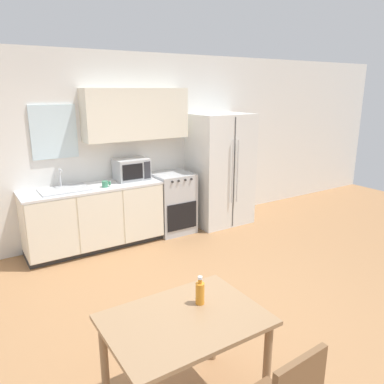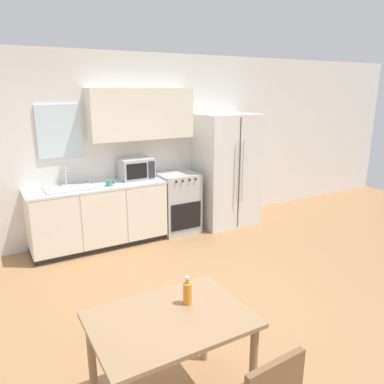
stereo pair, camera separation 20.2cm
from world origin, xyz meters
TOP-DOWN VIEW (x-y plane):
  - ground_plane at (0.00, 0.00)m, footprint 12.00×12.00m
  - wall_back at (0.06, 2.31)m, footprint 12.00×0.38m
  - kitchen_counter at (-0.34, 2.01)m, footprint 1.90×0.61m
  - oven_range at (0.90, 2.00)m, footprint 0.58×0.63m
  - refrigerator at (1.78, 1.95)m, footprint 0.95×0.76m
  - kitchen_sink at (-0.71, 2.02)m, footprint 0.63×0.42m
  - microwave at (0.28, 2.10)m, footprint 0.48×0.36m
  - coffee_mug at (-0.19, 1.89)m, footprint 0.12×0.08m
  - dining_table at (-0.73, -1.05)m, footprint 1.04×0.75m
  - drink_bottle at (-0.55, -0.96)m, footprint 0.06×0.06m

SIDE VIEW (x-z plane):
  - ground_plane at x=0.00m, z-range 0.00..0.00m
  - kitchen_counter at x=-0.34m, z-range 0.00..0.90m
  - oven_range at x=0.90m, z-range 0.00..0.94m
  - dining_table at x=-0.73m, z-range 0.25..0.98m
  - drink_bottle at x=-0.55m, z-range 0.71..0.92m
  - refrigerator at x=1.78m, z-range 0.00..1.81m
  - kitchen_sink at x=-0.71m, z-range 0.78..1.04m
  - coffee_mug at x=-0.19m, z-range 0.90..0.98m
  - microwave at x=0.28m, z-range 0.90..1.21m
  - wall_back at x=0.06m, z-range 0.08..2.78m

